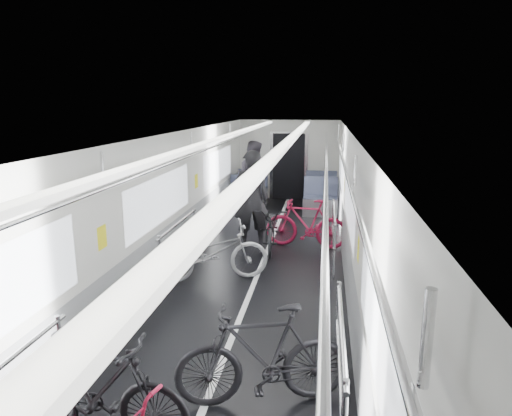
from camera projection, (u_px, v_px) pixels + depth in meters
The scene contains 8 objects.
car_shell at pixel (267, 196), 8.81m from camera, with size 3.02×14.01×2.41m.
bike_left_mid at pixel (97, 390), 3.88m from camera, with size 0.48×1.68×1.01m, color black.
bike_left_far at pixel (212, 252), 7.52m from camera, with size 0.65×1.86×0.98m, color #9E9FA2.
bike_right_near at pixel (263, 355), 4.39m from camera, with size 0.48×1.71×1.03m, color black.
bike_right_far at pixel (306, 223), 9.26m from camera, with size 0.47×1.67×1.00m, color maroon.
bike_aisle at pixel (271, 227), 9.13m from camera, with size 0.60×1.73×0.91m, color black.
person_standing at pixel (251, 199), 9.16m from camera, with size 0.73×0.48×1.99m, color black.
person_seated at pixel (253, 177), 12.18m from camera, with size 0.94×0.73×1.93m, color #29262C.
Camera 1 is at (1.08, -6.79, 2.88)m, focal length 32.00 mm.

